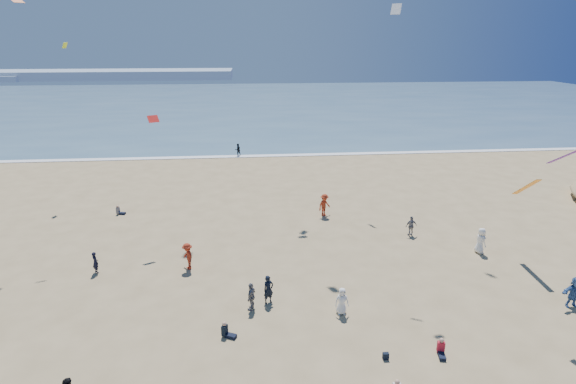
{
  "coord_description": "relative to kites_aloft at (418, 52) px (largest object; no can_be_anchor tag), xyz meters",
  "views": [
    {
      "loc": [
        0.2,
        -11.48,
        14.33
      ],
      "look_at": [
        2.0,
        8.0,
        7.66
      ],
      "focal_mm": 28.0,
      "sensor_mm": 36.0,
      "label": 1
    }
  ],
  "objects": [
    {
      "name": "ocean",
      "position": [
        -9.66,
        81.54,
        -13.63
      ],
      "size": [
        220.0,
        100.0,
        0.06
      ],
      "primitive_type": "cube",
      "color": "#476B84",
      "rests_on": "ground"
    },
    {
      "name": "surf_line",
      "position": [
        -9.66,
        31.54,
        -13.62
      ],
      "size": [
        220.0,
        1.2,
        0.08
      ],
      "primitive_type": "cube",
      "color": "white",
      "rests_on": "ground"
    },
    {
      "name": "headland_far",
      "position": [
        -69.66,
        156.54,
        -12.06
      ],
      "size": [
        110.0,
        20.0,
        3.2
      ],
      "primitive_type": "cube",
      "color": "#7A8EA8",
      "rests_on": "ground"
    },
    {
      "name": "standing_flyers",
      "position": [
        -6.03,
        1.66,
        -12.78
      ],
      "size": [
        34.28,
        45.67,
        1.94
      ],
      "color": "black",
      "rests_on": "ground"
    },
    {
      "name": "seated_group",
      "position": [
        -8.7,
        -5.24,
        -13.24
      ],
      "size": [
        21.07,
        28.35,
        0.84
      ],
      "color": "silver",
      "rests_on": "ground"
    },
    {
      "name": "navy_bag",
      "position": [
        -3.26,
        -7.92,
        -13.49
      ],
      "size": [
        0.28,
        0.18,
        0.34
      ],
      "primitive_type": "cube",
      "color": "black",
      "rests_on": "ground"
    },
    {
      "name": "kites_aloft",
      "position": [
        0.0,
        0.0,
        0.0
      ],
      "size": [
        36.97,
        38.32,
        27.98
      ],
      "color": "silver",
      "rests_on": "ground"
    }
  ]
}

